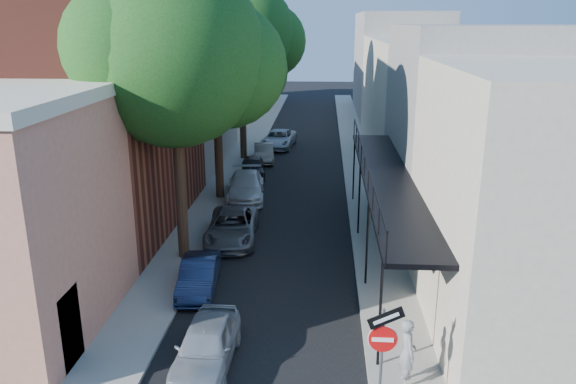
% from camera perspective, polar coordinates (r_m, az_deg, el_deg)
% --- Properties ---
extents(road_surface, '(6.00, 64.00, 0.01)m').
position_cam_1_polar(road_surface, '(41.55, 1.28, 4.23)').
color(road_surface, black).
rests_on(road_surface, ground).
extents(sidewalk_left, '(2.00, 64.00, 0.12)m').
position_cam_1_polar(sidewalk_left, '(41.89, -4.21, 4.37)').
color(sidewalk_left, gray).
rests_on(sidewalk_left, ground).
extents(sidewalk_right, '(2.00, 64.00, 0.12)m').
position_cam_1_polar(sidewalk_right, '(41.56, 6.81, 4.20)').
color(sidewalk_right, gray).
rests_on(sidewalk_right, ground).
extents(buildings_left, '(10.10, 59.10, 12.00)m').
position_cam_1_polar(buildings_left, '(40.99, -12.09, 10.69)').
color(buildings_left, tan).
rests_on(buildings_left, ground).
extents(buildings_right, '(9.80, 55.00, 10.00)m').
position_cam_1_polar(buildings_right, '(40.91, 14.17, 9.81)').
color(buildings_right, beige).
rests_on(buildings_right, ground).
extents(sign_post, '(0.89, 0.17, 2.99)m').
position_cam_1_polar(sign_post, '(13.57, 9.61, -14.91)').
color(sign_post, '#595B60').
rests_on(sign_post, ground).
extents(oak_near, '(7.48, 6.80, 11.42)m').
position_cam_1_polar(oak_near, '(21.41, -10.28, 13.29)').
color(oak_near, '#312013').
rests_on(oak_near, ground).
extents(oak_mid, '(6.60, 6.00, 10.20)m').
position_cam_1_polar(oak_mid, '(29.25, -6.54, 12.74)').
color(oak_mid, '#312013').
rests_on(oak_mid, ground).
extents(oak_far, '(7.70, 7.00, 11.90)m').
position_cam_1_polar(oak_far, '(38.11, -4.06, 15.57)').
color(oak_far, '#312013').
rests_on(oak_far, ground).
extents(parked_car_a, '(1.57, 3.78, 1.28)m').
position_cam_1_polar(parked_car_a, '(16.09, -8.29, -15.15)').
color(parked_car_a, '#8E949D').
rests_on(parked_car_a, ground).
extents(parked_car_b, '(1.50, 3.57, 1.15)m').
position_cam_1_polar(parked_car_b, '(20.20, -9.06, -8.39)').
color(parked_car_b, '#141F3E').
rests_on(parked_car_b, ground).
extents(parked_car_c, '(2.36, 4.67, 1.27)m').
position_cam_1_polar(parked_car_c, '(24.44, -5.69, -3.52)').
color(parked_car_c, '#595A61').
rests_on(parked_car_c, ground).
extents(parked_car_d, '(2.39, 4.88, 1.37)m').
position_cam_1_polar(parked_car_d, '(30.12, -4.32, 0.58)').
color(parked_car_d, silver).
rests_on(parked_car_d, ground).
extents(parked_car_e, '(1.88, 3.76, 1.23)m').
position_cam_1_polar(parked_car_e, '(34.42, -3.59, 2.56)').
color(parked_car_e, black).
rests_on(parked_car_e, ground).
extents(parked_car_f, '(1.75, 3.76, 1.19)m').
position_cam_1_polar(parked_car_f, '(38.17, -2.48, 3.99)').
color(parked_car_f, '#666156').
rests_on(parked_car_f, ground).
extents(parked_car_g, '(2.62, 4.91, 1.31)m').
position_cam_1_polar(parked_car_g, '(42.44, -0.95, 5.40)').
color(parked_car_g, '#98A2AC').
rests_on(parked_car_g, ground).
extents(pedestrian, '(0.53, 0.73, 1.84)m').
position_cam_1_polar(pedestrian, '(15.23, 12.04, -15.61)').
color(pedestrian, gray).
rests_on(pedestrian, sidewalk_right).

